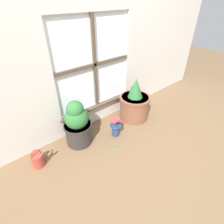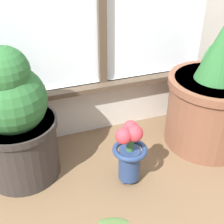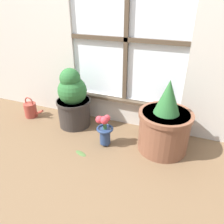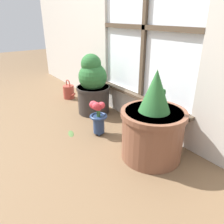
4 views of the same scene
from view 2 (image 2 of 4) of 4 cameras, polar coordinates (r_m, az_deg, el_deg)
name	(u,v)px [view 2 (image 2 of 4)]	position (r m, az deg, el deg)	size (l,w,h in m)	color
ground_plane	(162,223)	(1.20, 9.10, -19.38)	(10.00, 10.00, 0.00)	brown
potted_plant_left	(16,121)	(1.27, -17.23, -1.61)	(0.32, 0.32, 0.57)	#2D2826
potted_plant_right	(212,100)	(1.49, 17.85, 2.11)	(0.42, 0.42, 0.60)	brown
flower_vase	(129,149)	(1.23, 3.21, -6.84)	(0.14, 0.14, 0.28)	navy
fallen_leaf	(114,222)	(1.19, 0.29, -19.42)	(0.12, 0.08, 0.01)	#476633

